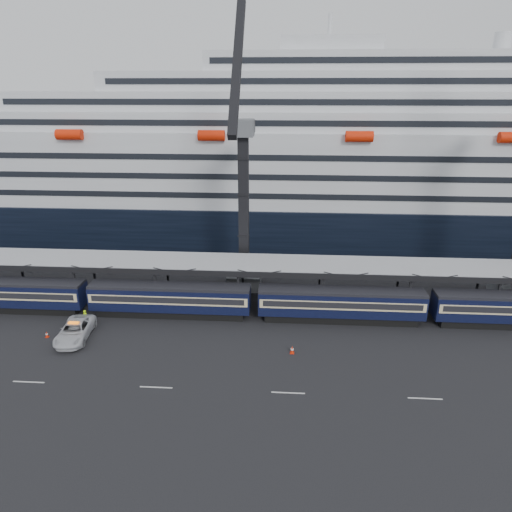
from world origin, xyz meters
name	(u,v)px	position (x,y,z in m)	size (l,w,h in m)	color
ground	(435,373)	(0.00, 0.00, 0.00)	(260.00, 260.00, 0.00)	black
train	(370,304)	(-4.65, 10.00, 2.20)	(133.05, 3.00, 4.05)	black
canopy	(406,268)	(0.00, 14.00, 5.25)	(130.00, 6.25, 5.53)	#96979D
cruise_ship	(361,165)	(-1.08, 45.99, 12.34)	(214.09, 28.84, 34.00)	black
crane_dark_near	(243,202)	(-20.00, 18.59, 11.93)	(4.50, 17.75, 35.08)	#515459
pickup_truck	(75,331)	(-37.05, 3.94, 0.91)	(3.03, 6.57, 1.83)	silver
worker	(86,317)	(-37.34, 7.36, 0.83)	(0.61, 0.40, 1.66)	#BBFF0D
traffic_cone_b	(47,334)	(-40.30, 3.96, 0.35)	(0.35, 0.35, 0.71)	red
traffic_cone_c	(292,349)	(-13.61, 2.54, 0.43)	(0.43, 0.43, 0.87)	red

